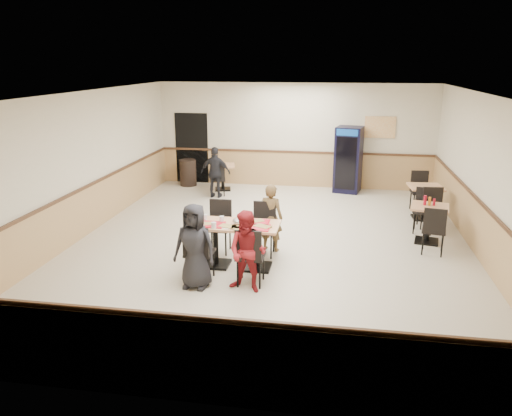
% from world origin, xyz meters
% --- Properties ---
extents(ground, '(10.00, 10.00, 0.00)m').
position_xyz_m(ground, '(0.00, 0.00, 0.00)').
color(ground, beige).
rests_on(ground, ground).
extents(room_shell, '(10.00, 10.00, 10.00)m').
position_xyz_m(room_shell, '(1.78, 2.55, 0.58)').
color(room_shell, silver).
rests_on(room_shell, ground).
extents(main_table, '(1.53, 0.77, 0.82)m').
position_xyz_m(main_table, '(-0.46, -1.23, 0.54)').
color(main_table, black).
rests_on(main_table, ground).
extents(main_chairs, '(1.36, 1.80, 1.04)m').
position_xyz_m(main_chairs, '(-0.52, -1.23, 0.52)').
color(main_chairs, black).
rests_on(main_chairs, ground).
extents(diner_woman_left, '(0.74, 0.52, 1.42)m').
position_xyz_m(diner_woman_left, '(-0.96, -2.16, 0.71)').
color(diner_woman_left, black).
rests_on(diner_woman_left, ground).
extents(diner_woman_right, '(0.76, 0.66, 1.35)m').
position_xyz_m(diner_woman_right, '(-0.08, -2.16, 0.67)').
color(diner_woman_right, maroon).
rests_on(diner_woman_right, ground).
extents(diner_man_opposite, '(0.54, 0.41, 1.34)m').
position_xyz_m(diner_man_opposite, '(0.04, -0.31, 0.67)').
color(diner_man_opposite, brown).
rests_on(diner_man_opposite, ground).
extents(lone_diner, '(0.82, 0.35, 1.38)m').
position_xyz_m(lone_diner, '(-1.97, 3.37, 0.69)').
color(lone_diner, black).
rests_on(lone_diner, ground).
extents(tabletop_clutter, '(1.34, 0.73, 0.12)m').
position_xyz_m(tabletop_clutter, '(-0.45, -1.31, 0.84)').
color(tabletop_clutter, red).
rests_on(tabletop_clutter, main_table).
extents(side_table_near, '(0.85, 0.85, 0.78)m').
position_xyz_m(side_table_near, '(3.16, 0.66, 0.52)').
color(side_table_near, black).
rests_on(side_table_near, ground).
extents(side_table_near_chair_south, '(0.53, 0.53, 0.98)m').
position_xyz_m(side_table_near_chair_south, '(3.16, 0.04, 0.49)').
color(side_table_near_chair_south, black).
rests_on(side_table_near_chair_south, ground).
extents(side_table_near_chair_north, '(0.53, 0.53, 0.98)m').
position_xyz_m(side_table_near_chair_north, '(3.16, 1.28, 0.49)').
color(side_table_near_chair_north, black).
rests_on(side_table_near_chair_north, ground).
extents(side_table_far, '(0.80, 0.80, 0.80)m').
position_xyz_m(side_table_far, '(3.32, 2.29, 0.53)').
color(side_table_far, black).
rests_on(side_table_far, ground).
extents(side_table_far_chair_south, '(0.50, 0.50, 1.01)m').
position_xyz_m(side_table_far_chair_south, '(3.32, 1.65, 0.50)').
color(side_table_far_chair_south, black).
rests_on(side_table_far_chair_south, ground).
extents(side_table_far_chair_north, '(0.50, 0.50, 1.01)m').
position_xyz_m(side_table_far_chair_north, '(3.32, 2.92, 0.50)').
color(side_table_far_chair_north, black).
rests_on(side_table_far_chair_north, ground).
extents(condiment_caddy, '(0.23, 0.06, 0.20)m').
position_xyz_m(condiment_caddy, '(3.13, 0.71, 0.86)').
color(condiment_caddy, '#AB0C22').
rests_on(condiment_caddy, side_table_near).
extents(back_table, '(0.82, 0.82, 0.73)m').
position_xyz_m(back_table, '(-1.97, 4.20, 0.49)').
color(back_table, black).
rests_on(back_table, ground).
extents(back_table_chair_lone, '(0.52, 0.52, 0.93)m').
position_xyz_m(back_table_chair_lone, '(-1.97, 3.61, 0.46)').
color(back_table_chair_lone, black).
rests_on(back_table_chair_lone, ground).
extents(pepsi_cooler, '(0.82, 0.82, 1.84)m').
position_xyz_m(pepsi_cooler, '(1.56, 4.59, 0.92)').
color(pepsi_cooler, black).
rests_on(pepsi_cooler, ground).
extents(trash_bin, '(0.49, 0.49, 0.77)m').
position_xyz_m(trash_bin, '(-3.11, 4.55, 0.39)').
color(trash_bin, black).
rests_on(trash_bin, ground).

